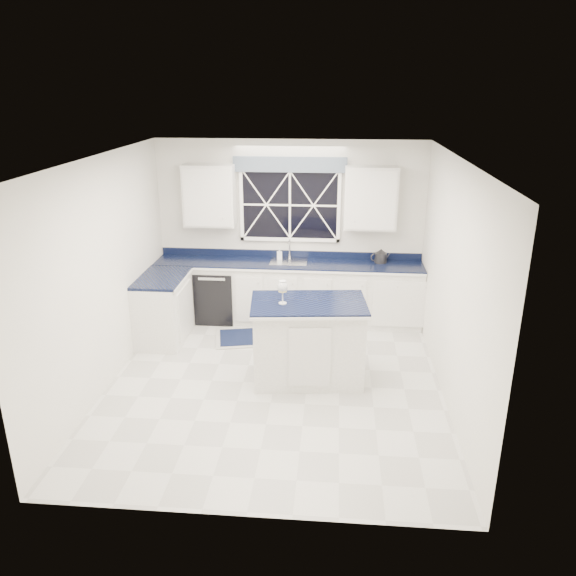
# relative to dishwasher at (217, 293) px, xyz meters

# --- Properties ---
(ground) EXTENTS (4.50, 4.50, 0.00)m
(ground) POSITION_rel_dishwasher_xyz_m (1.10, -1.95, -0.41)
(ground) COLOR silver
(ground) RESTS_ON ground
(back_wall) EXTENTS (4.00, 0.10, 2.70)m
(back_wall) POSITION_rel_dishwasher_xyz_m (1.10, 0.30, 0.94)
(back_wall) COLOR silver
(back_wall) RESTS_ON ground
(base_cabinets) EXTENTS (3.99, 1.60, 0.90)m
(base_cabinets) POSITION_rel_dishwasher_xyz_m (0.77, -0.17, 0.04)
(base_cabinets) COLOR white
(base_cabinets) RESTS_ON ground
(countertop) EXTENTS (3.98, 0.64, 0.04)m
(countertop) POSITION_rel_dishwasher_xyz_m (1.10, 0.00, 0.51)
(countertop) COLOR black
(countertop) RESTS_ON base_cabinets
(dishwasher) EXTENTS (0.60, 0.58, 0.82)m
(dishwasher) POSITION_rel_dishwasher_xyz_m (0.00, 0.00, 0.00)
(dishwasher) COLOR black
(dishwasher) RESTS_ON ground
(window) EXTENTS (1.65, 0.09, 1.26)m
(window) POSITION_rel_dishwasher_xyz_m (1.10, 0.25, 1.42)
(window) COLOR black
(window) RESTS_ON ground
(upper_cabinets) EXTENTS (3.10, 0.34, 0.90)m
(upper_cabinets) POSITION_rel_dishwasher_xyz_m (1.10, 0.13, 1.49)
(upper_cabinets) COLOR white
(upper_cabinets) RESTS_ON ground
(faucet) EXTENTS (0.05, 0.20, 0.30)m
(faucet) POSITION_rel_dishwasher_xyz_m (1.10, 0.19, 0.69)
(faucet) COLOR #BCBCBF
(faucet) RESTS_ON countertop
(island) EXTENTS (1.44, 0.95, 1.02)m
(island) POSITION_rel_dishwasher_xyz_m (1.49, -1.78, 0.10)
(island) COLOR white
(island) RESTS_ON ground
(rug) EXTENTS (1.26, 0.92, 0.02)m
(rug) POSITION_rel_dishwasher_xyz_m (0.68, -0.66, -0.40)
(rug) COLOR #A1A19C
(rug) RESTS_ON ground
(kettle) EXTENTS (0.29, 0.21, 0.21)m
(kettle) POSITION_rel_dishwasher_xyz_m (2.46, 0.11, 0.63)
(kettle) COLOR #2B2A2D
(kettle) RESTS_ON countertop
(wine_glass) EXTENTS (0.12, 0.12, 0.28)m
(wine_glass) POSITION_rel_dishwasher_xyz_m (1.19, -1.85, 0.80)
(wine_glass) COLOR silver
(wine_glass) RESTS_ON island
(soap_bottle) EXTENTS (0.08, 0.09, 0.16)m
(soap_bottle) POSITION_rel_dishwasher_xyz_m (0.95, 0.16, 0.61)
(soap_bottle) COLOR silver
(soap_bottle) RESTS_ON countertop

